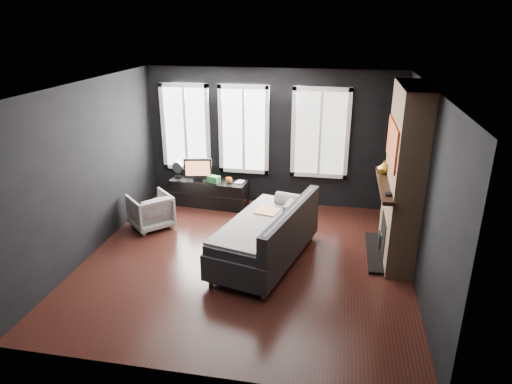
% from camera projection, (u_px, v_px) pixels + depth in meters
% --- Properties ---
extents(floor, '(5.00, 5.00, 0.00)m').
position_uv_depth(floor, '(246.00, 261.00, 7.17)').
color(floor, black).
rests_on(floor, ground).
extents(ceiling, '(5.00, 5.00, 0.00)m').
position_uv_depth(ceiling, '(245.00, 86.00, 6.20)').
color(ceiling, white).
rests_on(ceiling, ground).
extents(wall_back, '(5.00, 0.02, 2.70)m').
position_uv_depth(wall_back, '(272.00, 138.00, 8.98)').
color(wall_back, black).
rests_on(wall_back, ground).
extents(wall_left, '(0.02, 5.00, 2.70)m').
position_uv_depth(wall_left, '(89.00, 170.00, 7.11)').
color(wall_left, black).
rests_on(wall_left, ground).
extents(wall_right, '(0.02, 5.00, 2.70)m').
position_uv_depth(wall_right, '(424.00, 191.00, 6.25)').
color(wall_right, black).
rests_on(wall_right, ground).
extents(windows, '(4.00, 0.16, 1.76)m').
position_uv_depth(windows, '(248.00, 85.00, 8.65)').
color(windows, white).
rests_on(windows, wall_back).
extents(fireplace, '(0.70, 1.62, 2.70)m').
position_uv_depth(fireplace, '(404.00, 176.00, 6.84)').
color(fireplace, '#93724C').
rests_on(fireplace, floor).
extents(sofa, '(1.63, 2.43, 0.96)m').
position_uv_depth(sofa, '(265.00, 232.00, 7.03)').
color(sofa, '#262629').
rests_on(sofa, floor).
extents(stripe_pillow, '(0.15, 0.39, 0.38)m').
position_uv_depth(stripe_pillow, '(289.00, 214.00, 7.15)').
color(stripe_pillow, gray).
rests_on(stripe_pillow, sofa).
extents(armchair, '(0.92, 0.92, 0.69)m').
position_uv_depth(armchair, '(150.00, 209.00, 8.20)').
color(armchair, white).
rests_on(armchair, floor).
extents(media_console, '(1.58, 0.62, 0.53)m').
position_uv_depth(media_console, '(209.00, 193.00, 9.21)').
color(media_console, black).
rests_on(media_console, floor).
extents(monitor, '(0.57, 0.22, 0.50)m').
position_uv_depth(monitor, '(198.00, 168.00, 9.05)').
color(monitor, black).
rests_on(monitor, media_console).
extents(desk_fan, '(0.30, 0.30, 0.34)m').
position_uv_depth(desk_fan, '(178.00, 169.00, 9.23)').
color(desk_fan, gray).
rests_on(desk_fan, media_console).
extents(mug, '(0.14, 0.11, 0.13)m').
position_uv_depth(mug, '(229.00, 180.00, 8.96)').
color(mug, orange).
rests_on(mug, media_console).
extents(book, '(0.15, 0.05, 0.20)m').
position_uv_depth(book, '(236.00, 177.00, 9.01)').
color(book, '#BEB697').
rests_on(book, media_console).
extents(storage_box, '(0.27, 0.22, 0.13)m').
position_uv_depth(storage_box, '(214.00, 179.00, 8.99)').
color(storage_box, '#297933').
rests_on(storage_box, media_console).
extents(mantel_vase, '(0.21, 0.22, 0.20)m').
position_uv_depth(mantel_vase, '(384.00, 167.00, 7.30)').
color(mantel_vase, gold).
rests_on(mantel_vase, fireplace).
extents(mantel_clock, '(0.11, 0.11, 0.04)m').
position_uv_depth(mantel_clock, '(389.00, 194.00, 6.41)').
color(mantel_clock, black).
rests_on(mantel_clock, fireplace).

